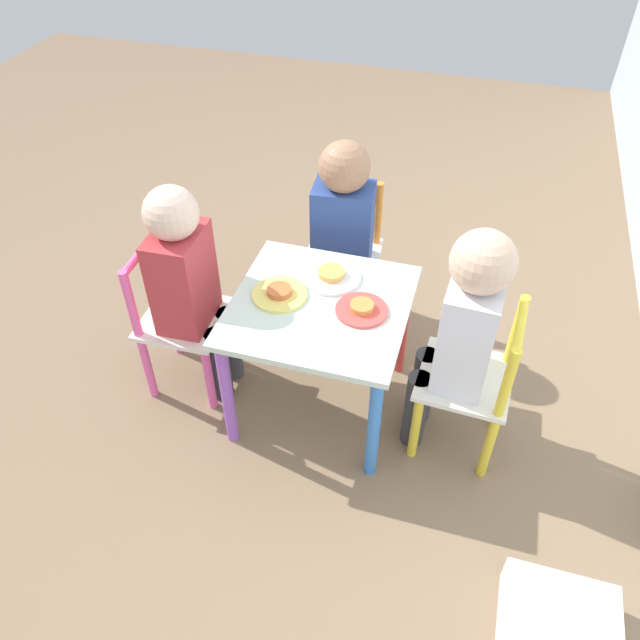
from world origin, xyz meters
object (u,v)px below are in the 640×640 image
at_px(chair_yellow, 472,384).
at_px(child_back, 463,327).
at_px(chair_pink, 179,321).
at_px(plate_back, 362,309).
at_px(kids_table, 320,322).
at_px(child_left, 342,224).
at_px(plate_front, 279,293).
at_px(plate_left, 331,276).
at_px(chair_orange, 344,257).
at_px(child_front, 188,278).

xyz_separation_m(chair_yellow, child_back, (-0.00, -0.06, 0.20)).
xyz_separation_m(chair_yellow, chair_pink, (-0.01, -0.93, 0.00)).
bearing_deg(chair_pink, child_back, -92.48).
xyz_separation_m(chair_yellow, plate_back, (-0.03, -0.34, 0.18)).
relative_size(kids_table, child_left, 0.70).
xyz_separation_m(plate_front, plate_left, (-0.12, 0.12, 0.00)).
relative_size(chair_pink, child_back, 0.68).
bearing_deg(kids_table, plate_back, 90.00).
distance_m(kids_table, chair_yellow, 0.48).
distance_m(chair_yellow, plate_left, 0.52).
bearing_deg(chair_orange, chair_yellow, -49.43).
bearing_deg(chair_orange, child_left, -90.00).
height_order(kids_table, child_back, child_back).
height_order(child_back, child_front, child_back).
relative_size(kids_table, plate_left, 2.84).
height_order(chair_pink, child_left, child_left).
xyz_separation_m(chair_orange, child_front, (0.48, -0.36, 0.19)).
xyz_separation_m(chair_orange, plate_back, (0.46, 0.17, 0.18)).
xyz_separation_m(child_back, child_left, (-0.42, -0.44, -0.02)).
height_order(child_back, plate_left, child_back).
relative_size(chair_yellow, child_front, 0.70).
relative_size(chair_orange, child_back, 0.68).
relative_size(chair_yellow, chair_pink, 1.00).
bearing_deg(plate_left, chair_orange, -172.22).
bearing_deg(plate_front, kids_table, 90.00).
relative_size(kids_table, chair_orange, 0.98).
bearing_deg(chair_orange, plate_back, -75.64).
bearing_deg(chair_yellow, chair_pink, -87.34).
bearing_deg(chair_yellow, plate_left, -104.57).
bearing_deg(chair_yellow, child_left, -127.12).
xyz_separation_m(child_left, plate_front, (0.40, -0.08, -0.00)).
height_order(chair_orange, child_back, child_back).
xyz_separation_m(kids_table, child_back, (0.02, 0.40, 0.10)).
xyz_separation_m(chair_orange, plate_front, (0.46, -0.08, 0.18)).
distance_m(kids_table, chair_pink, 0.48).
xyz_separation_m(child_front, plate_left, (-0.14, 0.40, -0.01)).
xyz_separation_m(chair_pink, plate_front, (-0.02, 0.34, 0.18)).
relative_size(kids_table, chair_yellow, 0.98).
bearing_deg(plate_back, child_back, 85.50).
distance_m(chair_pink, chair_orange, 0.64).
height_order(chair_pink, child_back, child_back).
bearing_deg(chair_pink, plate_left, -75.35).
bearing_deg(chair_orange, plate_front, -105.11).
distance_m(chair_pink, child_front, 0.20).
bearing_deg(plate_left, child_back, 70.28).
bearing_deg(child_left, kids_table, -90.00).
bearing_deg(chair_pink, chair_orange, -43.23).
bearing_deg(plate_left, child_left, -171.78).
bearing_deg(plate_back, chair_pink, -88.27).
xyz_separation_m(child_back, plate_back, (-0.02, -0.28, -0.02)).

